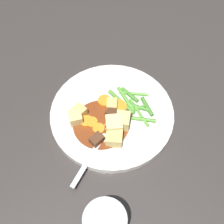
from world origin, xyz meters
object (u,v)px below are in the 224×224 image
(carrot_slice_2, at_px, (104,102))
(potato_chunk_1, at_px, (124,120))
(dinner_plate, at_px, (112,114))
(potato_chunk_2, at_px, (114,137))
(potato_chunk_0, at_px, (75,118))
(meat_chunk_1, at_px, (97,140))
(carrot_slice_3, at_px, (120,108))
(meat_chunk_2, at_px, (125,116))
(meat_chunk_0, at_px, (111,114))
(potato_chunk_5, at_px, (78,113))
(fork, at_px, (96,149))
(potato_chunk_4, at_px, (112,105))
(carrot_slice_1, at_px, (99,129))
(potato_chunk_3, at_px, (114,125))
(carrot_slice_0, at_px, (87,122))
(carrot_slice_4, at_px, (93,124))

(carrot_slice_2, distance_m, potato_chunk_1, 0.07)
(dinner_plate, bearing_deg, potato_chunk_2, 59.19)
(potato_chunk_0, relative_size, meat_chunk_1, 1.04)
(meat_chunk_1, bearing_deg, carrot_slice_3, -155.66)
(carrot_slice_2, xyz_separation_m, meat_chunk_1, (0.07, 0.07, 0.00))
(carrot_slice_3, relative_size, potato_chunk_0, 1.27)
(dinner_plate, height_order, meat_chunk_2, meat_chunk_2)
(carrot_slice_3, bearing_deg, potato_chunk_0, -17.01)
(potato_chunk_0, bearing_deg, meat_chunk_1, 98.31)
(meat_chunk_0, bearing_deg, meat_chunk_2, 135.61)
(potato_chunk_5, height_order, fork, potato_chunk_5)
(carrot_slice_2, bearing_deg, meat_chunk_1, 47.47)
(potato_chunk_4, bearing_deg, potato_chunk_1, 86.89)
(dinner_plate, xyz_separation_m, potato_chunk_5, (0.07, -0.03, 0.02))
(carrot_slice_2, distance_m, potato_chunk_0, 0.08)
(potato_chunk_0, xyz_separation_m, potato_chunk_5, (-0.01, -0.01, -0.00))
(potato_chunk_4, xyz_separation_m, meat_chunk_0, (0.01, 0.02, -0.00))
(carrot_slice_1, bearing_deg, dinner_plate, -155.48)
(potato_chunk_3, height_order, meat_chunk_1, potato_chunk_3)
(potato_chunk_5, bearing_deg, potato_chunk_3, 122.40)
(meat_chunk_0, distance_m, meat_chunk_2, 0.03)
(carrot_slice_0, xyz_separation_m, carrot_slice_3, (-0.08, 0.01, 0.00))
(dinner_plate, distance_m, carrot_slice_4, 0.06)
(potato_chunk_1, distance_m, fork, 0.09)
(potato_chunk_4, bearing_deg, potato_chunk_5, -17.87)
(carrot_slice_2, distance_m, potato_chunk_2, 0.10)
(carrot_slice_0, bearing_deg, potato_chunk_3, 130.12)
(potato_chunk_1, distance_m, meat_chunk_1, 0.07)
(potato_chunk_4, bearing_deg, carrot_slice_4, 13.80)
(meat_chunk_0, distance_m, meat_chunk_1, 0.07)
(carrot_slice_2, height_order, meat_chunk_1, meat_chunk_1)
(meat_chunk_2, bearing_deg, fork, 15.03)
(potato_chunk_0, relative_size, fork, 0.17)
(carrot_slice_2, height_order, potato_chunk_4, potato_chunk_4)
(carrot_slice_4, bearing_deg, potato_chunk_1, 148.18)
(potato_chunk_4, bearing_deg, potato_chunk_3, 59.48)
(potato_chunk_0, bearing_deg, potato_chunk_4, 169.70)
(potato_chunk_4, bearing_deg, meat_chunk_1, 35.17)
(carrot_slice_1, distance_m, potato_chunk_3, 0.03)
(potato_chunk_4, bearing_deg, potato_chunk_2, 58.69)
(carrot_slice_1, bearing_deg, carrot_slice_4, -81.95)
(carrot_slice_2, xyz_separation_m, meat_chunk_0, (0.01, 0.04, 0.00))
(carrot_slice_0, relative_size, potato_chunk_4, 1.04)
(meat_chunk_1, bearing_deg, carrot_slice_4, -111.32)
(potato_chunk_3, relative_size, potato_chunk_4, 1.32)
(carrot_slice_3, distance_m, potato_chunk_1, 0.04)
(carrot_slice_1, relative_size, potato_chunk_5, 0.76)
(carrot_slice_1, height_order, fork, carrot_slice_1)
(carrot_slice_3, distance_m, meat_chunk_2, 0.03)
(potato_chunk_0, bearing_deg, potato_chunk_2, 116.59)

